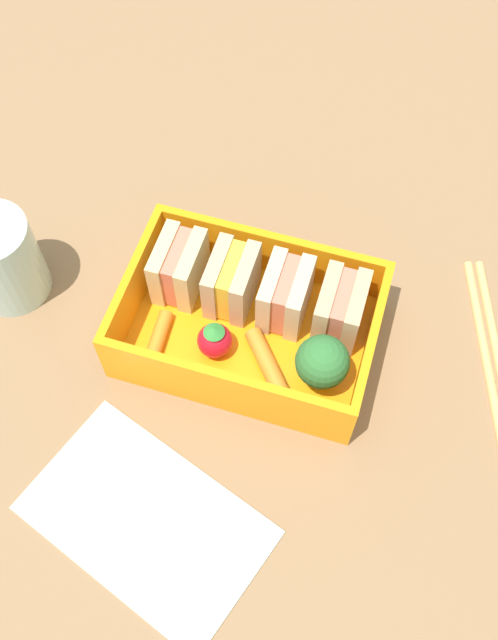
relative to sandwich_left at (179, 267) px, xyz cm
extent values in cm
cube|color=olive|center=(6.05, -2.32, -4.50)|extent=(120.00, 120.00, 2.00)
cube|color=orange|center=(6.05, -2.32, -2.90)|extent=(17.94, 12.11, 1.20)
cube|color=orange|center=(6.05, 3.43, -0.22)|extent=(17.94, 0.60, 4.16)
cube|color=orange|center=(6.05, -8.07, -0.22)|extent=(17.94, 0.60, 4.16)
cube|color=orange|center=(-2.62, -2.32, -0.22)|extent=(0.60, 10.91, 4.16)
cube|color=orange|center=(14.72, -2.32, -0.22)|extent=(0.60, 10.91, 4.16)
cube|color=#DBC180|center=(-1.04, 0.00, 0.00)|extent=(1.04, 4.64, 4.60)
cube|color=#D87259|center=(0.00, 0.00, 0.00)|extent=(1.04, 4.27, 4.23)
cube|color=#DBC180|center=(1.04, 0.00, 0.00)|extent=(1.04, 4.64, 4.60)
cube|color=tan|center=(2.99, 0.00, 0.00)|extent=(1.04, 4.64, 4.60)
cube|color=yellow|center=(4.03, 0.00, 0.00)|extent=(1.04, 4.27, 4.23)
cube|color=tan|center=(5.08, 0.00, 0.00)|extent=(1.04, 4.64, 4.60)
cube|color=#D5B48C|center=(7.03, 0.00, 0.00)|extent=(1.04, 4.64, 4.60)
cube|color=#D87259|center=(8.07, 0.00, 0.00)|extent=(1.04, 4.27, 4.23)
cube|color=#D5B48C|center=(9.11, 0.00, 0.00)|extent=(1.04, 4.64, 4.60)
cube|color=tan|center=(11.06, 0.00, 0.00)|extent=(1.04, 4.64, 4.60)
cube|color=#D87259|center=(12.10, 0.00, 0.00)|extent=(1.04, 4.27, 4.23)
cube|color=tan|center=(13.15, 0.00, 0.00)|extent=(1.04, 4.64, 4.60)
cylinder|color=orange|center=(0.09, -5.30, -1.77)|extent=(1.37, 4.58, 1.06)
sphere|color=red|center=(4.19, -4.49, -1.04)|extent=(2.52, 2.52, 2.52)
cone|color=green|center=(4.19, -4.49, 0.52)|extent=(1.51, 1.51, 0.60)
cylinder|color=orange|center=(8.07, -4.70, -1.68)|extent=(4.19, 4.70, 1.23)
cylinder|color=#89D064|center=(11.92, -4.75, -1.45)|extent=(1.38, 1.38, 1.69)
sphere|color=#316F32|center=(11.92, -4.75, 0.69)|extent=(3.71, 3.71, 3.71)
cylinder|color=tan|center=(23.52, 0.12, -3.15)|extent=(6.32, 18.14, 0.70)
cylinder|color=silver|center=(-12.66, -3.27, 0.11)|extent=(5.69, 5.69, 7.22)
cube|color=silver|center=(3.59, -17.21, -3.30)|extent=(17.77, 13.97, 0.40)
camera|label=1|loc=(13.31, -26.05, 43.52)|focal=40.00mm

